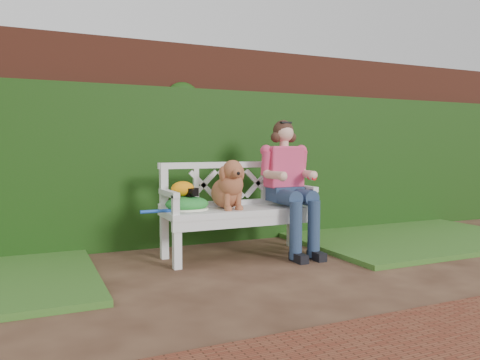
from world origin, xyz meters
name	(u,v)px	position (x,y,z in m)	size (l,w,h in m)	color
ground	(255,284)	(0.00, 0.00, 0.00)	(60.00, 60.00, 0.00)	#3A2318
brick_wall	(182,144)	(0.00, 1.90, 1.10)	(10.00, 0.30, 2.20)	brown
ivy_hedge	(188,167)	(0.00, 1.68, 0.85)	(10.00, 0.18, 1.70)	#1C3810
grass_right	(405,237)	(2.40, 0.90, 0.03)	(2.60, 2.00, 0.05)	#2B5F1B
garden_bench	(240,232)	(0.27, 0.89, 0.24)	(1.58, 0.60, 0.48)	white
seated_woman	(286,189)	(0.77, 0.87, 0.64)	(0.54, 0.73, 1.29)	#F64646
dog	(228,184)	(0.14, 0.87, 0.72)	(0.32, 0.43, 0.48)	brown
tennis_racket	(187,210)	(-0.28, 0.86, 0.50)	(0.66, 0.28, 0.03)	white
green_bag	(187,203)	(-0.27, 0.88, 0.55)	(0.40, 0.31, 0.14)	#1D9217
camera_item	(191,192)	(-0.23, 0.86, 0.66)	(0.11, 0.08, 0.08)	black
baseball_glove	(183,189)	(-0.30, 0.89, 0.69)	(0.22, 0.16, 0.14)	orange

